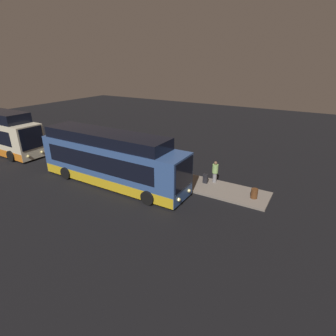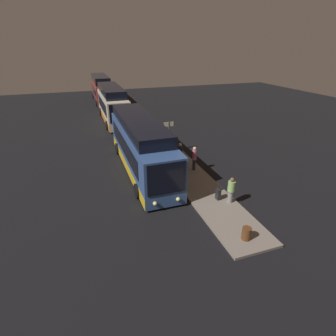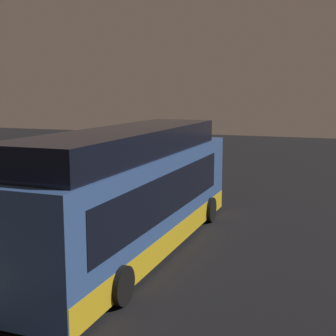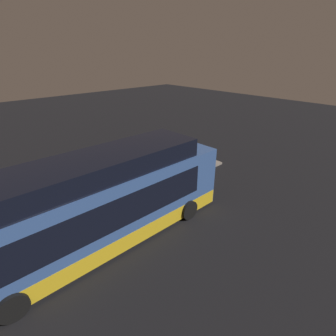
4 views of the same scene
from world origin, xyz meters
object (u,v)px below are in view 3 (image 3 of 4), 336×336
passenger_boarding (68,194)px  suitcase (126,190)px  passenger_waiting (121,177)px  passenger_with_bags (68,204)px  sign_post (5,202)px  bus_lead (135,196)px  trash_bin (164,178)px

passenger_boarding → suitcase: bearing=163.4°
passenger_waiting → passenger_with_bags: 5.98m
passenger_waiting → sign_post: bearing=147.2°
passenger_with_bags → bus_lead: bearing=-15.2°
bus_lead → passenger_boarding: bearing=63.0°
bus_lead → trash_bin: bearing=16.0°
bus_lead → sign_post: (-2.31, 3.00, 0.08)m
passenger_waiting → trash_bin: 3.33m
passenger_boarding → passenger_with_bags: (-1.13, -0.69, -0.05)m
passenger_boarding → suitcase: (4.28, -0.31, -0.67)m
passenger_waiting → passenger_with_bags: size_ratio=0.90×
passenger_waiting → sign_post: (-8.92, -0.78, 0.83)m
passenger_waiting → passenger_boarding: bearing=144.8°
suitcase → sign_post: bearing=-178.3°
passenger_boarding → passenger_with_bags: bearing=19.0°
suitcase → sign_post: sign_post is taller
sign_post → bus_lead: bearing=-52.4°
bus_lead → passenger_waiting: 7.64m
bus_lead → passenger_waiting: (6.60, 3.78, -0.75)m
passenger_boarding → trash_bin: (7.92, -0.78, -0.69)m
passenger_boarding → suitcase: 4.34m
passenger_with_bags → trash_bin: 9.07m
trash_bin → sign_post: bearing=179.0°
bus_lead → passenger_with_bags: bus_lead is taller
passenger_with_bags → suitcase: size_ratio=1.92×
bus_lead → trash_bin: bus_lead is taller
bus_lead → trash_bin: (9.74, 2.78, -1.29)m
passenger_waiting → suitcase: 0.89m
passenger_boarding → passenger_waiting: bearing=170.1°
passenger_waiting → trash_bin: size_ratio=2.50×
passenger_waiting → passenger_with_bags: (-5.91, -0.90, 0.11)m
suitcase → trash_bin: size_ratio=1.45×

